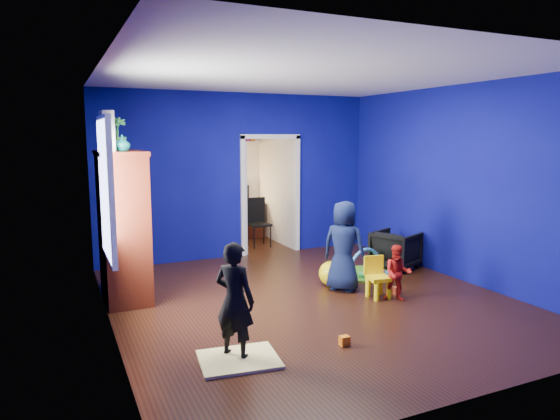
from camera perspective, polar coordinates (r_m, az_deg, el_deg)
name	(u,v)px	position (r m, az deg, el deg)	size (l,w,h in m)	color
floor	(311,300)	(6.69, 3.61, -10.27)	(5.00, 5.50, 0.01)	black
ceiling	(314,74)	(6.39, 3.86, 15.20)	(5.00, 5.50, 0.01)	white
wall_back	(239,176)	(8.89, -4.70, 3.91)	(5.00, 0.02, 2.90)	#090A6D
wall_front	(479,226)	(4.19, 21.83, -1.72)	(5.00, 0.02, 2.90)	#090A6D
wall_left	(107,202)	(5.65, -19.21, 0.90)	(0.02, 5.50, 2.90)	#090A6D
wall_right	(461,184)	(7.87, 20.00, 2.86)	(0.02, 5.50, 2.90)	#090A6D
alcove	(253,182)	(9.93, -3.14, 3.24)	(1.00, 1.75, 2.50)	silver
armchair	(396,250)	(8.40, 13.08, -4.43)	(0.66, 0.68, 0.61)	black
child_black	(235,300)	(4.91, -5.20, -10.24)	(0.42, 0.28, 1.15)	black
child_navy	(344,246)	(7.01, 7.31, -4.10)	(0.62, 0.40, 1.27)	#0F1237
toddler_red	(398,273)	(6.75, 13.29, -7.03)	(0.36, 0.28, 0.74)	red
vase	(122,143)	(6.47, -17.58, 7.28)	(0.19, 0.19, 0.20)	#0C5D61
potted_plant	(117,134)	(6.98, -18.16, 8.29)	(0.24, 0.24, 0.44)	green
tv_armoire	(123,226)	(6.86, -17.50, -1.73)	(0.58, 1.14, 1.96)	#42190B
crt_tv	(126,223)	(6.86, -17.18, -1.38)	(0.46, 0.70, 0.54)	silver
yellow_blanket	(239,359)	(5.03, -4.72, -16.65)	(0.75, 0.60, 0.03)	#F2E07A
hopper_ball	(331,273)	(7.30, 5.87, -7.22)	(0.36, 0.36, 0.36)	yellow
kid_chair	(379,279)	(6.85, 11.22, -7.80)	(0.28, 0.28, 0.50)	yellow
play_mat	(365,274)	(7.99, 9.67, -7.18)	(0.91, 0.91, 0.02)	#409521
toy_arch	(365,273)	(7.98, 9.67, -7.13)	(0.81, 0.81, 0.05)	#3F8CD8
window_left	(104,189)	(5.99, -19.44, 2.25)	(0.03, 0.95, 1.55)	white
curtain	(111,209)	(6.58, -18.75, 0.16)	(0.14, 0.42, 2.40)	slate
doorway	(270,197)	(9.15, -1.13, 1.55)	(1.16, 0.10, 2.10)	white
study_desk	(242,220)	(10.63, -4.36, -1.18)	(0.88, 0.44, 0.75)	#3D140A
desk_monitor	(240,193)	(10.66, -4.61, 1.96)	(0.40, 0.05, 0.32)	black
desk_lamp	(228,195)	(10.52, -5.93, 1.75)	(0.14, 0.14, 0.14)	#FFD88C
folding_chair	(259,223)	(9.74, -2.41, -1.55)	(0.40, 0.40, 0.92)	black
book_shelf	(239,142)	(10.59, -4.66, 7.72)	(0.88, 0.24, 0.04)	white
toy_0	(397,290)	(7.11, 13.21, -8.94)	(0.10, 0.08, 0.10)	#F14E28
toy_1	(389,273)	(7.96, 12.36, -7.00)	(0.11, 0.11, 0.11)	blue
toy_2	(344,341)	(5.37, 7.38, -14.60)	(0.10, 0.08, 0.10)	orange
toy_3	(362,275)	(7.74, 9.33, -7.36)	(0.11, 0.11, 0.11)	green
toy_4	(381,273)	(7.91, 11.43, -7.09)	(0.10, 0.08, 0.10)	#D14EC2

